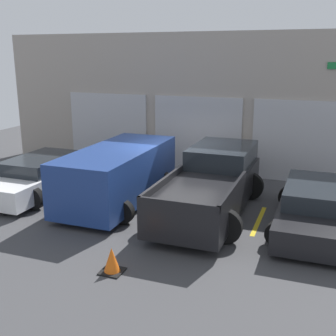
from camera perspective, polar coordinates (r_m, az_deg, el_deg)
The scene contains 11 objects.
ground_plane at distance 13.61m, azimuth 1.05°, elevation -3.75°, with size 28.00×28.00×0.00m, color #3D3D3F.
shophouse_building at distance 16.12m, azimuth 5.02°, elevation 8.48°, with size 16.92×0.68×5.21m.
pickup_truck at distance 12.13m, azimuth 5.96°, elevation -2.16°, with size 2.56×5.49×1.70m.
sedan_white at distance 14.42m, azimuth -16.77°, elevation -0.94°, with size 2.26×4.65×1.18m.
sedan_side at distance 11.61m, azimuth 19.33°, elevation -5.07°, with size 2.16×4.58×1.18m.
van_right at distance 12.82m, azimuth -6.74°, elevation -0.76°, with size 2.38×4.81×1.69m.
parking_stripe_far_left at distance 15.44m, azimuth -20.89°, elevation -2.45°, with size 0.12×2.20×0.01m, color gold.
parking_stripe_left at distance 13.78m, azimuth -11.92°, elevation -3.83°, with size 0.12×2.20×0.01m, color gold.
parking_stripe_centre at distance 12.54m, azimuth -0.81°, elevation -5.40°, with size 0.12×2.20×0.01m, color gold.
parking_stripe_right at distance 11.87m, azimuth 12.19°, elevation -6.97°, with size 0.12×2.20×0.01m, color gold.
traffic_cone at distance 9.02m, azimuth -7.61°, elevation -12.38°, with size 0.47×0.47×0.55m.
Camera 1 is at (4.29, -12.14, 4.40)m, focal length 45.00 mm.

